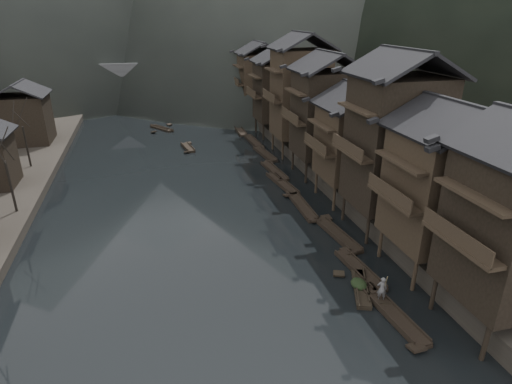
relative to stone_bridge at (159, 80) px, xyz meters
name	(u,v)px	position (x,y,z in m)	size (l,w,h in m)	color
water	(212,292)	(0.00, -72.00, -5.11)	(300.00, 300.00, 0.00)	black
right_bank	(375,123)	(35.00, -32.00, -4.21)	(40.00, 200.00, 1.80)	#2D2823
stilt_houses	(332,104)	(17.28, -52.59, 3.93)	(9.00, 67.60, 16.59)	black
moored_sampans	(268,161)	(11.83, -45.39, -4.91)	(3.25, 73.02, 0.47)	black
midriver_boats	(173,136)	(0.37, -29.29, -4.91)	(6.01, 17.91, 0.45)	black
stone_bridge	(159,80)	(0.00, 0.00, 0.00)	(40.00, 6.00, 9.00)	#4C4C4F
hero_sampan	(361,288)	(10.56, -74.51, -4.91)	(2.63, 4.97, 0.44)	black
cargo_heap	(359,280)	(10.48, -74.29, -4.34)	(1.10, 1.44, 0.66)	black
boatman	(382,286)	(11.20, -76.14, -3.74)	(0.68, 0.45, 1.86)	slate
bamboo_pole	(390,253)	(11.40, -76.14, -1.14)	(0.06, 0.06, 4.23)	#8C7A51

